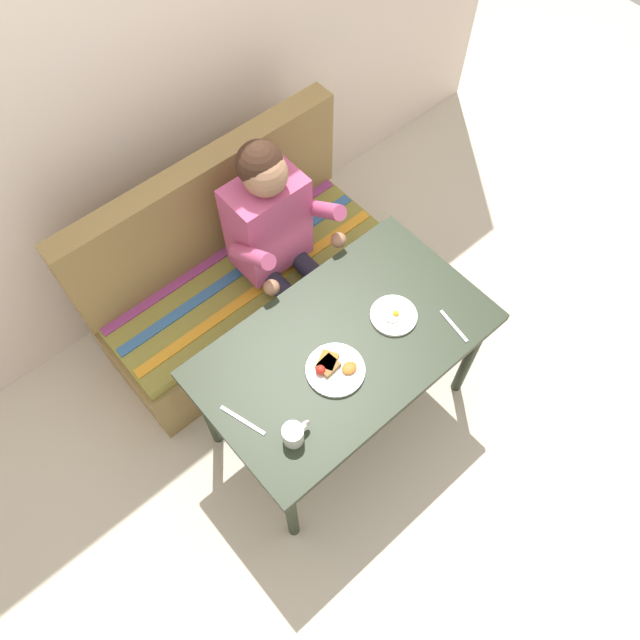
% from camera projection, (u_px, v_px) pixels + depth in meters
% --- Properties ---
extents(ground_plane, '(8.00, 8.00, 0.00)m').
position_uv_depth(ground_plane, '(340.00, 412.00, 3.09)').
color(ground_plane, beige).
extents(back_wall, '(4.40, 0.10, 2.60)m').
position_uv_depth(back_wall, '(135.00, 64.00, 2.45)').
color(back_wall, beige).
rests_on(back_wall, ground).
extents(table, '(1.20, 0.70, 0.73)m').
position_uv_depth(table, '(344.00, 353.00, 2.53)').
color(table, black).
rests_on(table, ground).
extents(couch, '(1.44, 0.56, 1.00)m').
position_uv_depth(couch, '(240.00, 279.00, 3.10)').
color(couch, olive).
rests_on(couch, ground).
extents(person, '(0.45, 0.61, 1.21)m').
position_uv_depth(person, '(278.00, 235.00, 2.72)').
color(person, '#B64875').
rests_on(person, ground).
extents(plate_breakfast, '(0.23, 0.23, 0.05)m').
position_uv_depth(plate_breakfast, '(334.00, 369.00, 2.39)').
color(plate_breakfast, white).
rests_on(plate_breakfast, table).
extents(plate_eggs, '(0.19, 0.19, 0.04)m').
position_uv_depth(plate_eggs, '(394.00, 315.00, 2.52)').
color(plate_eggs, white).
rests_on(plate_eggs, table).
extents(coffee_mug, '(0.12, 0.08, 0.09)m').
position_uv_depth(coffee_mug, '(294.00, 434.00, 2.23)').
color(coffee_mug, white).
rests_on(coffee_mug, table).
extents(fork, '(0.04, 0.17, 0.00)m').
position_uv_depth(fork, '(454.00, 326.00, 2.50)').
color(fork, silver).
rests_on(fork, table).
extents(knife, '(0.07, 0.20, 0.00)m').
position_uv_depth(knife, '(243.00, 420.00, 2.30)').
color(knife, silver).
rests_on(knife, table).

